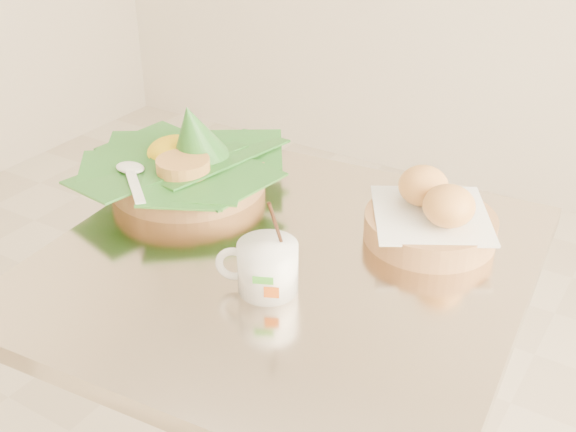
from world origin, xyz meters
The scene contains 4 objects.
cafe_table centered at (0.20, -0.03, 0.53)m, with size 0.76×0.76×0.75m.
rice_basket centered at (-0.07, 0.08, 0.80)m, with size 0.34×0.35×0.17m.
bread_basket centered at (0.37, 0.14, 0.79)m, with size 0.24×0.24×0.11m.
coffee_mug centered at (0.22, -0.11, 0.79)m, with size 0.11×0.09×0.15m.
Camera 1 is at (0.69, -0.81, 1.34)m, focal length 45.00 mm.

